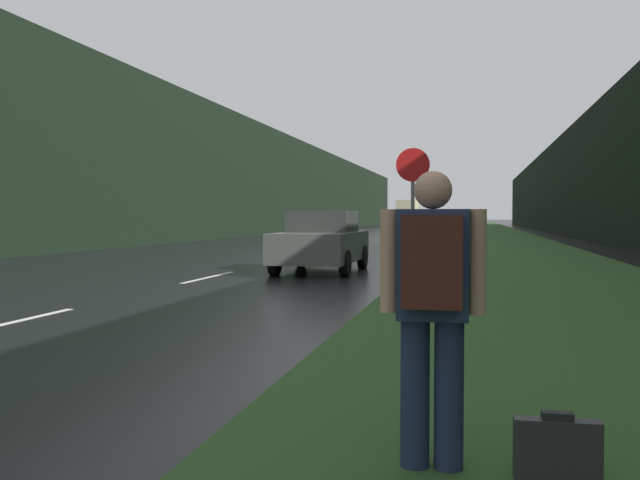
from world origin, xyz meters
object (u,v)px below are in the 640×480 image
(hitchhiker_with_backpack, at_px, (432,300))
(car_passing_near, at_px, (322,242))
(delivery_truck, at_px, (408,213))
(suitcase, at_px, (557,450))
(stop_sign, at_px, (413,204))

(hitchhiker_with_backpack, height_order, car_passing_near, hitchhiker_with_backpack)
(car_passing_near, distance_m, delivery_truck, 69.38)
(delivery_truck, bearing_deg, hitchhiker_with_backpack, -84.49)
(suitcase, relative_size, car_passing_near, 0.11)
(suitcase, bearing_deg, hitchhiker_with_backpack, 178.19)
(stop_sign, bearing_deg, delivery_truck, 95.48)
(hitchhiker_with_backpack, bearing_deg, suitcase, -1.81)
(stop_sign, height_order, hitchhiker_with_backpack, stop_sign)
(stop_sign, bearing_deg, car_passing_near, 125.31)
(car_passing_near, bearing_deg, stop_sign, 125.31)
(stop_sign, xyz_separation_m, hitchhiker_with_backpack, (0.94, -9.35, -0.69))
(car_passing_near, xyz_separation_m, delivery_truck, (-4.36, 69.24, 1.04))
(suitcase, bearing_deg, delivery_truck, 93.53)
(hitchhiker_with_backpack, relative_size, suitcase, 3.69)
(hitchhiker_with_backpack, height_order, delivery_truck, delivery_truck)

